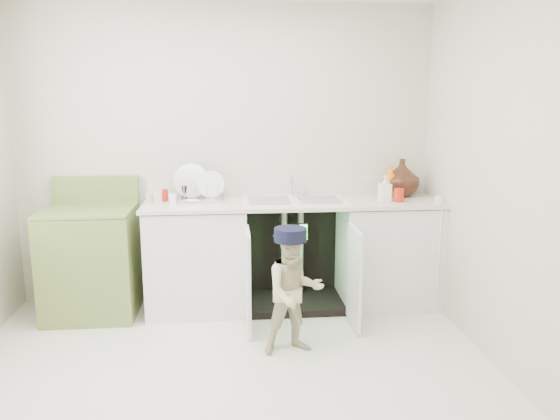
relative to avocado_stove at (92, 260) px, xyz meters
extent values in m
plane|color=beige|center=(1.09, -1.18, -0.45)|extent=(3.50, 3.50, 0.00)
cube|color=beige|center=(1.09, 0.32, 0.80)|extent=(3.50, 2.50, 0.02)
cube|color=beige|center=(1.09, -2.68, 0.80)|extent=(3.50, 2.50, 0.02)
cube|color=beige|center=(2.84, -1.18, 0.80)|extent=(2.50, 3.00, 0.02)
cube|color=silver|center=(0.84, 0.02, -0.02)|extent=(0.80, 0.60, 0.86)
cube|color=silver|center=(2.44, 0.02, -0.02)|extent=(0.80, 0.60, 0.86)
cube|color=black|center=(1.64, 0.29, -0.02)|extent=(0.80, 0.06, 0.86)
cube|color=black|center=(1.64, 0.02, -0.42)|extent=(0.80, 0.60, 0.06)
cylinder|color=gray|center=(1.57, 0.12, 0.00)|extent=(0.05, 0.05, 0.70)
cylinder|color=gray|center=(1.71, 0.12, 0.00)|extent=(0.05, 0.05, 0.70)
cylinder|color=gray|center=(1.64, 0.07, 0.17)|extent=(0.07, 0.18, 0.07)
cube|color=silver|center=(1.24, -0.48, -0.05)|extent=(0.03, 0.40, 0.76)
cube|color=silver|center=(2.04, -0.48, -0.05)|extent=(0.02, 0.40, 0.76)
cube|color=beige|center=(1.64, 0.02, 0.44)|extent=(2.44, 0.64, 0.03)
cube|color=beige|center=(1.64, 0.31, 0.53)|extent=(2.44, 0.02, 0.15)
cube|color=white|center=(1.64, 0.02, 0.45)|extent=(0.85, 0.55, 0.02)
cube|color=gray|center=(1.44, 0.02, 0.46)|extent=(0.34, 0.40, 0.01)
cube|color=gray|center=(1.85, 0.02, 0.46)|extent=(0.34, 0.40, 0.01)
cylinder|color=silver|center=(1.64, 0.24, 0.54)|extent=(0.03, 0.03, 0.17)
cylinder|color=silver|center=(1.64, 0.18, 0.62)|extent=(0.02, 0.14, 0.02)
cylinder|color=silver|center=(1.75, 0.24, 0.49)|extent=(0.04, 0.04, 0.06)
cylinder|color=white|center=(2.77, -0.29, 0.10)|extent=(0.01, 0.01, 0.70)
cube|color=white|center=(2.77, -0.20, 0.48)|extent=(0.04, 0.02, 0.06)
cube|color=silver|center=(0.84, 0.14, 0.46)|extent=(0.46, 0.31, 0.02)
cylinder|color=silver|center=(0.80, 0.16, 0.54)|extent=(0.28, 0.10, 0.28)
cylinder|color=white|center=(0.96, 0.14, 0.53)|extent=(0.22, 0.06, 0.22)
cylinder|color=silver|center=(0.66, 0.04, 0.54)|extent=(0.01, 0.01, 0.13)
cylinder|color=silver|center=(0.75, 0.04, 0.54)|extent=(0.01, 0.01, 0.13)
cylinder|color=silver|center=(0.84, 0.04, 0.54)|extent=(0.01, 0.01, 0.13)
cylinder|color=silver|center=(0.93, 0.04, 0.54)|extent=(0.01, 0.01, 0.13)
cylinder|color=silver|center=(1.02, 0.04, 0.54)|extent=(0.01, 0.01, 0.13)
imported|color=#402712|center=(2.58, 0.16, 0.61)|extent=(0.30, 0.30, 0.32)
imported|color=orange|center=(2.47, 0.12, 0.59)|extent=(0.11, 0.11, 0.27)
imported|color=white|center=(2.38, -0.04, 0.55)|extent=(0.09, 0.10, 0.21)
cylinder|color=red|center=(2.48, -0.10, 0.51)|extent=(0.08, 0.08, 0.11)
cylinder|color=#AB1C0E|center=(0.59, 0.10, 0.50)|extent=(0.05, 0.05, 0.10)
cylinder|color=tan|center=(0.48, 0.02, 0.49)|extent=(0.06, 0.06, 0.08)
cylinder|color=black|center=(0.75, 0.14, 0.51)|extent=(0.04, 0.04, 0.12)
cube|color=white|center=(0.67, -0.08, 0.50)|extent=(0.05, 0.05, 0.09)
cube|color=olive|center=(0.00, -0.01, -0.03)|extent=(0.70, 0.65, 0.85)
cube|color=olive|center=(0.00, -0.01, 0.41)|extent=(0.70, 0.65, 0.02)
cube|color=olive|center=(0.00, 0.28, 0.53)|extent=(0.70, 0.06, 0.22)
cylinder|color=black|center=(-0.18, -0.17, 0.41)|extent=(0.16, 0.16, 0.02)
cylinder|color=silver|center=(-0.18, -0.17, 0.42)|extent=(0.18, 0.18, 0.01)
cylinder|color=black|center=(-0.18, 0.15, 0.41)|extent=(0.16, 0.16, 0.02)
cylinder|color=silver|center=(-0.18, 0.15, 0.42)|extent=(0.18, 0.18, 0.01)
cylinder|color=black|center=(0.18, -0.17, 0.41)|extent=(0.16, 0.16, 0.02)
cylinder|color=silver|center=(0.18, -0.17, 0.42)|extent=(0.18, 0.18, 0.01)
cylinder|color=black|center=(0.18, 0.15, 0.41)|extent=(0.16, 0.16, 0.02)
cylinder|color=silver|center=(0.18, 0.15, 0.42)|extent=(0.18, 0.18, 0.01)
imported|color=beige|center=(1.54, -0.84, -0.02)|extent=(0.47, 0.39, 0.86)
cylinder|color=black|center=(1.54, -0.84, 0.38)|extent=(0.25, 0.25, 0.09)
cube|color=black|center=(1.52, -0.75, 0.35)|extent=(0.18, 0.12, 0.01)
cube|color=black|center=(1.67, -0.32, 0.27)|extent=(0.07, 0.01, 0.14)
cube|color=#26F23F|center=(1.67, -0.33, 0.27)|extent=(0.06, 0.00, 0.12)
camera|label=1|loc=(1.11, -4.34, 1.28)|focal=35.00mm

